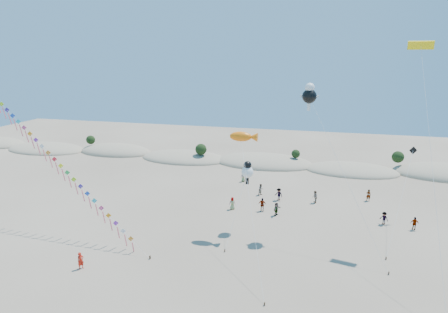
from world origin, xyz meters
The scene contains 9 objects.
dune_ridge centered at (1.06, 45.14, 0.11)m, with size 145.30×11.49×5.57m.
kite_train centered at (-20.81, 12.05, 9.31)m, with size 27.78×8.65×18.35m.
fish_kite centered at (1.73, 16.13, 11.33)m, with size 6.16×13.71×11.91m.
cartoon_kite_low centered at (2.05, 16.98, 7.19)m, with size 1.89×6.93×8.33m.
cartoon_kite_high centered at (8.51, 18.62, 15.88)m, with size 9.54×9.04×17.19m.
parafoil_kite centered at (19.17, 19.00, 20.66)m, with size 2.47×17.37×21.48m.
dark_kite centered at (20.07, 21.85, 6.39)m, with size 4.53×12.04×9.30m.
flyer_foreground centered at (-11.85, 4.25, 0.86)m, with size 0.63×0.41×1.72m, color red.
beachgoers centered at (7.28, 25.11, 0.86)m, with size 24.06×13.29×1.83m.
Camera 1 is at (9.48, -23.66, 20.01)m, focal length 30.00 mm.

